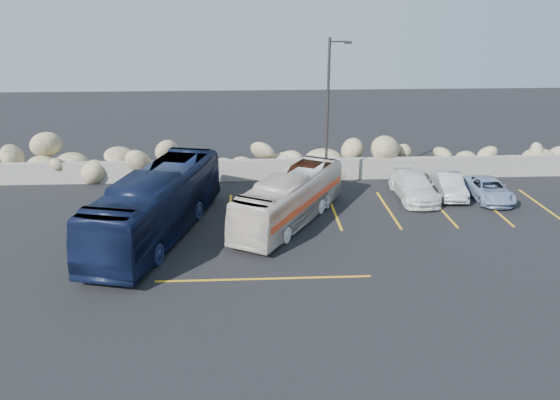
{
  "coord_description": "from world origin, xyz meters",
  "views": [
    {
      "loc": [
        -1.35,
        -17.72,
        9.71
      ],
      "look_at": [
        -0.2,
        4.0,
        1.7
      ],
      "focal_mm": 35.0,
      "sensor_mm": 36.0,
      "label": 1
    }
  ],
  "objects_px": {
    "tour_coach": "(157,204)",
    "car_b": "(449,185)",
    "car_c": "(414,186)",
    "car_d": "(489,189)",
    "lamppost": "(329,113)",
    "vintage_bus": "(290,199)",
    "car_a": "(308,184)"
  },
  "relations": [
    {
      "from": "vintage_bus",
      "to": "car_c",
      "type": "distance_m",
      "value": 7.25
    },
    {
      "from": "car_c",
      "to": "car_d",
      "type": "relative_size",
      "value": 1.17
    },
    {
      "from": "lamppost",
      "to": "car_a",
      "type": "xyz_separation_m",
      "value": [
        -1.05,
        -0.63,
        -3.56
      ]
    },
    {
      "from": "car_b",
      "to": "tour_coach",
      "type": "bearing_deg",
      "value": -158.24
    },
    {
      "from": "car_d",
      "to": "vintage_bus",
      "type": "bearing_deg",
      "value": -164.56
    },
    {
      "from": "tour_coach",
      "to": "car_a",
      "type": "bearing_deg",
      "value": 46.4
    },
    {
      "from": "tour_coach",
      "to": "car_b",
      "type": "height_order",
      "value": "tour_coach"
    },
    {
      "from": "tour_coach",
      "to": "car_d",
      "type": "relative_size",
      "value": 2.72
    },
    {
      "from": "car_b",
      "to": "car_d",
      "type": "height_order",
      "value": "car_b"
    },
    {
      "from": "car_d",
      "to": "car_c",
      "type": "bearing_deg",
      "value": 175.98
    },
    {
      "from": "vintage_bus",
      "to": "car_b",
      "type": "distance_m",
      "value": 9.12
    },
    {
      "from": "lamppost",
      "to": "tour_coach",
      "type": "relative_size",
      "value": 0.78
    },
    {
      "from": "car_b",
      "to": "car_d",
      "type": "relative_size",
      "value": 0.94
    },
    {
      "from": "vintage_bus",
      "to": "car_a",
      "type": "bearing_deg",
      "value": 100.01
    },
    {
      "from": "car_a",
      "to": "car_d",
      "type": "relative_size",
      "value": 1.13
    },
    {
      "from": "car_d",
      "to": "car_b",
      "type": "bearing_deg",
      "value": 164.0
    },
    {
      "from": "tour_coach",
      "to": "car_d",
      "type": "bearing_deg",
      "value": 26.98
    },
    {
      "from": "car_b",
      "to": "car_c",
      "type": "xyz_separation_m",
      "value": [
        -1.93,
        -0.22,
        0.06
      ]
    },
    {
      "from": "car_a",
      "to": "car_c",
      "type": "relative_size",
      "value": 0.97
    },
    {
      "from": "lamppost",
      "to": "vintage_bus",
      "type": "xyz_separation_m",
      "value": [
        -2.2,
        -3.84,
        -3.15
      ]
    },
    {
      "from": "vintage_bus",
      "to": "car_d",
      "type": "relative_size",
      "value": 2.17
    },
    {
      "from": "vintage_bus",
      "to": "car_d",
      "type": "xyz_separation_m",
      "value": [
        10.45,
        2.52,
        -0.62
      ]
    },
    {
      "from": "lamppost",
      "to": "car_b",
      "type": "xyz_separation_m",
      "value": [
        6.35,
        -0.71,
        -3.71
      ]
    },
    {
      "from": "car_a",
      "to": "car_c",
      "type": "bearing_deg",
      "value": -6.13
    },
    {
      "from": "vintage_bus",
      "to": "car_a",
      "type": "xyz_separation_m",
      "value": [
        1.15,
        3.21,
        -0.42
      ]
    },
    {
      "from": "car_c",
      "to": "car_d",
      "type": "xyz_separation_m",
      "value": [
        3.82,
        -0.39,
        -0.12
      ]
    },
    {
      "from": "car_b",
      "to": "lamppost",
      "type": "bearing_deg",
      "value": 178.68
    },
    {
      "from": "car_b",
      "to": "car_d",
      "type": "distance_m",
      "value": 1.99
    },
    {
      "from": "tour_coach",
      "to": "car_b",
      "type": "relative_size",
      "value": 2.9
    },
    {
      "from": "lamppost",
      "to": "vintage_bus",
      "type": "bearing_deg",
      "value": -119.86
    },
    {
      "from": "lamppost",
      "to": "car_d",
      "type": "xyz_separation_m",
      "value": [
        8.24,
        -1.32,
        -3.77
      ]
    },
    {
      "from": "car_c",
      "to": "car_d",
      "type": "distance_m",
      "value": 3.85
    }
  ]
}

